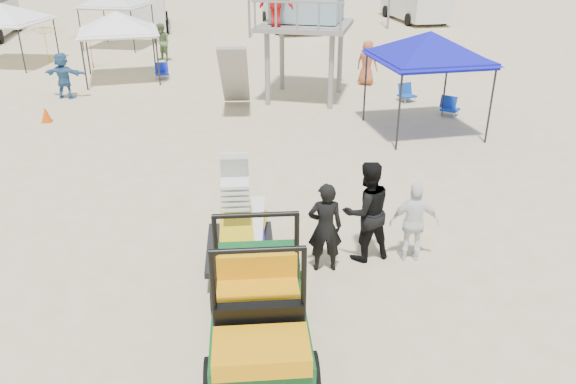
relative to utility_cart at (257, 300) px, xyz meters
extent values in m
plane|color=beige|center=(0.48, -0.29, -0.95)|extent=(140.00, 140.00, 0.00)
cube|color=#0B491D|center=(0.02, 0.04, -0.36)|extent=(1.62, 2.81, 0.47)
cube|color=orange|center=(0.02, 0.04, -0.07)|extent=(1.30, 0.88, 0.26)
cube|color=black|center=(0.02, 2.34, -0.51)|extent=(1.40, 1.89, 0.11)
cylinder|color=black|center=(-0.49, 2.34, -0.71)|extent=(0.24, 0.48, 0.46)
imported|color=black|center=(1.52, 2.04, -0.09)|extent=(0.67, 0.49, 1.72)
imported|color=black|center=(2.37, 2.29, 0.03)|extent=(1.05, 0.87, 1.95)
imported|color=white|center=(3.22, 2.04, -0.16)|extent=(0.97, 0.55, 1.56)
cylinder|color=gray|center=(2.62, 12.31, 0.33)|extent=(0.18, 0.18, 2.55)
cube|color=gray|center=(3.74, 13.43, 1.69)|extent=(4.04, 4.04, 0.16)
imported|color=#B20F0F|center=(2.93, 12.41, 2.67)|extent=(1.16, 0.67, 1.79)
cylinder|color=black|center=(5.07, 7.67, 0.20)|extent=(0.06, 0.06, 2.29)
pyramid|color=#1011B3|center=(6.47, 9.06, 2.09)|extent=(3.01, 3.01, 0.80)
cube|color=#1011B3|center=(6.47, 9.06, 1.29)|extent=(3.01, 3.01, 0.18)
cylinder|color=black|center=(-4.44, 16.35, 0.06)|extent=(0.06, 0.06, 2.01)
pyramid|color=white|center=(-3.05, 17.74, 1.81)|extent=(3.15, 3.15, 0.80)
cube|color=white|center=(-3.05, 17.74, 1.01)|extent=(3.15, 3.15, 0.18)
cube|color=white|center=(-8.36, 21.70, 1.01)|extent=(4.10, 4.10, 0.18)
cylinder|color=black|center=(-5.10, 23.86, 0.15)|extent=(0.06, 0.06, 2.20)
cube|color=silver|center=(-3.70, 25.26, 1.20)|extent=(3.79, 3.79, 0.18)
imported|color=#B62413|center=(-4.53, 20.13, -0.12)|extent=(2.22, 2.24, 1.65)
imported|color=gold|center=(-6.73, 21.92, -0.10)|extent=(2.60, 2.61, 1.70)
cone|color=#DE4A07|center=(-5.14, 12.30, -0.70)|extent=(0.34, 0.34, 0.50)
cube|color=#0F1EAA|center=(-1.47, 17.54, -0.73)|extent=(0.59, 0.55, 0.06)
cube|color=#0F1EAA|center=(-1.47, 17.78, -0.53)|extent=(0.55, 0.23, 0.44)
cylinder|color=#B2B2B7|center=(-1.69, 17.34, -0.85)|extent=(0.03, 0.03, 0.20)
cube|color=#0E3E9D|center=(7.29, 12.25, -0.73)|extent=(0.65, 0.62, 0.06)
cube|color=#0E3E9D|center=(7.29, 12.49, -0.53)|extent=(0.57, 0.30, 0.44)
cylinder|color=#B2B2B7|center=(7.07, 12.05, -0.85)|extent=(0.03, 0.03, 0.20)
cube|color=#0F34AA|center=(8.05, 10.35, -0.73)|extent=(0.74, 0.74, 0.06)
cube|color=#0F34AA|center=(8.05, 10.59, -0.53)|extent=(0.50, 0.50, 0.44)
cylinder|color=#B2B2B7|center=(7.83, 10.15, -0.85)|extent=(0.03, 0.03, 0.20)
cube|color=silver|center=(-2.52, 31.21, 0.80)|extent=(2.50, 6.50, 3.00)
cylinder|color=black|center=(-3.77, 29.13, -0.55)|extent=(0.25, 0.80, 0.80)
cylinder|color=black|center=(5.23, 27.47, -0.55)|extent=(0.25, 0.80, 0.80)
cylinder|color=black|center=(14.23, 29.10, -0.55)|extent=(0.25, 0.80, 0.80)
imported|color=#B45633|center=(6.64, 14.97, -0.07)|extent=(1.01, 0.96, 1.74)
imported|color=#326296|center=(-4.95, 15.19, -0.10)|extent=(1.64, 1.00, 1.68)
imported|color=#A2D44F|center=(8.16, 28.86, -0.11)|extent=(0.73, 0.63, 1.68)
imported|color=#597546|center=(-1.42, 21.15, -0.07)|extent=(1.06, 1.07, 1.75)
camera|label=1|loc=(-0.84, -6.46, 4.72)|focal=35.00mm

